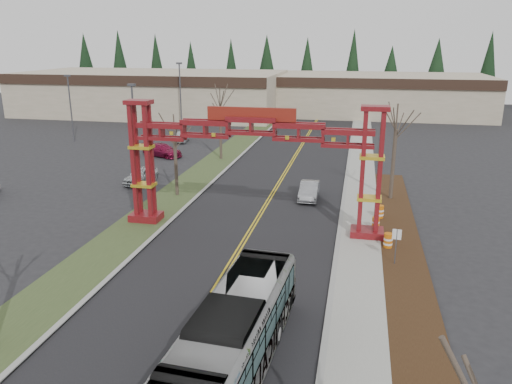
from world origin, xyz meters
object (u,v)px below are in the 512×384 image
(transit_bus, at_px, (235,335))
(light_pole_near, at_px, (134,121))
(light_pole_far, at_px, (180,90))
(parked_car_far_a, at_px, (182,137))
(silver_sedan, at_px, (309,190))
(gateway_arch, at_px, (251,146))
(light_pole_mid, at_px, (70,103))
(bare_tree_right_far, at_px, (396,130))
(parked_car_near_a, at_px, (141,175))
(bare_tree_median_far, at_px, (220,107))
(barrel_north, at_px, (380,212))
(retail_building_west, at_px, (154,93))
(retail_building_east, at_px, (378,94))
(bare_tree_median_mid, at_px, (175,139))
(parked_car_mid_a, at_px, (162,150))
(street_sign, at_px, (396,240))
(barrel_mid, at_px, (376,224))
(barrel_south, at_px, (388,241))

(transit_bus, height_order, light_pole_near, light_pole_near)
(light_pole_far, bearing_deg, light_pole_near, -79.53)
(transit_bus, bearing_deg, parked_car_far_a, 115.86)
(silver_sedan, distance_m, parked_car_far_a, 28.63)
(gateway_arch, relative_size, light_pole_near, 2.08)
(light_pole_near, distance_m, light_pole_mid, 19.48)
(bare_tree_right_far, bearing_deg, parked_car_near_a, 178.81)
(bare_tree_median_far, relative_size, light_pole_far, 0.82)
(transit_bus, relative_size, barrel_north, 10.73)
(transit_bus, xyz_separation_m, light_pole_far, (-23.02, 57.24, 4.00))
(retail_building_west, relative_size, bare_tree_median_far, 5.82)
(gateway_arch, xyz_separation_m, retail_building_east, (10.00, 61.95, -2.47))
(light_pole_near, height_order, light_pole_mid, light_pole_near)
(transit_bus, bearing_deg, bare_tree_median_mid, 119.38)
(parked_car_far_a, distance_m, bare_tree_median_far, 12.79)
(parked_car_mid_a, relative_size, bare_tree_median_mid, 0.73)
(retail_building_east, distance_m, street_sign, 66.17)
(silver_sedan, distance_m, parked_car_mid_a, 22.25)
(retail_building_west, relative_size, transit_bus, 4.00)
(light_pole_mid, distance_m, barrel_mid, 46.48)
(silver_sedan, distance_m, street_sign, 13.71)
(gateway_arch, height_order, street_sign, gateway_arch)
(transit_bus, distance_m, parked_car_mid_a, 40.36)
(transit_bus, xyz_separation_m, parked_car_near_a, (-15.45, 25.22, -0.86))
(bare_tree_right_far, bearing_deg, barrel_mid, -100.28)
(retail_building_east, xyz_separation_m, light_pole_mid, (-40.05, -35.13, 1.49))
(gateway_arch, height_order, bare_tree_median_mid, gateway_arch)
(bare_tree_median_far, relative_size, light_pole_mid, 0.91)
(bare_tree_median_mid, bearing_deg, bare_tree_right_far, 8.21)
(parked_car_mid_a, bearing_deg, retail_building_east, -9.47)
(gateway_arch, relative_size, silver_sedan, 4.20)
(gateway_arch, bearing_deg, bare_tree_right_far, 42.33)
(transit_bus, relative_size, parked_car_mid_a, 2.28)
(parked_car_far_a, bearing_deg, light_pole_near, -96.74)
(light_pole_near, relative_size, barrel_south, 8.31)
(barrel_north, bearing_deg, silver_sedan, 144.88)
(retail_building_west, bearing_deg, gateway_arch, -60.93)
(parked_car_near_a, xyz_separation_m, barrel_south, (22.04, -11.29, -0.21))
(parked_car_near_a, xyz_separation_m, barrel_mid, (21.33, -8.16, -0.24))
(light_pole_mid, xyz_separation_m, street_sign, (39.66, -31.02, -3.35))
(silver_sedan, relative_size, light_pole_far, 0.45)
(parked_car_mid_a, relative_size, parked_car_far_a, 1.29)
(gateway_arch, bearing_deg, barrel_mid, 9.39)
(silver_sedan, bearing_deg, parked_car_mid_a, 144.45)
(silver_sedan, distance_m, barrel_south, 11.38)
(light_pole_mid, bearing_deg, barrel_north, -30.43)
(bare_tree_right_far, bearing_deg, barrel_south, -93.60)
(light_pole_mid, bearing_deg, bare_tree_median_mid, -42.65)
(parked_car_mid_a, height_order, barrel_south, parked_car_mid_a)
(transit_bus, bearing_deg, parked_car_near_a, 125.03)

